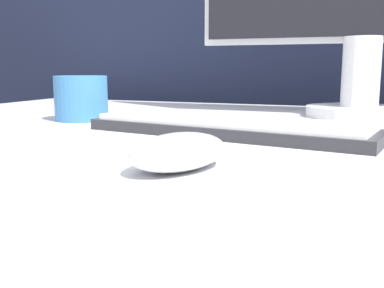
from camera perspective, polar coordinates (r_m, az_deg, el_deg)
name	(u,v)px	position (r m, az deg, el deg)	size (l,w,h in m)	color
partition_panel	(299,96)	(1.28, 13.48, 5.99)	(5.00, 0.03, 1.46)	black
computer_mouse_near	(179,152)	(0.42, -1.65, -0.97)	(0.10, 0.13, 0.04)	silver
keyboard	(227,127)	(0.64, 4.50, 2.16)	(0.43, 0.18, 0.02)	#28282D
mug	(81,98)	(0.84, -13.90, 5.67)	(0.09, 0.09, 0.08)	teal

